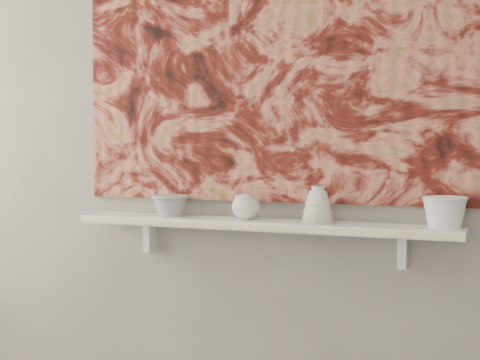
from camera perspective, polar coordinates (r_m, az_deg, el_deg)
The scene contains 11 objects.
wall_back at distance 2.46m, azimuth 2.56°, elevation 6.56°, with size 3.60×3.60×0.00m, color gray.
shelf at distance 2.38m, azimuth 1.75°, elevation -3.80°, with size 1.40×0.18×0.03m, color white.
shelf_stripe at distance 2.29m, azimuth 0.93°, elevation -4.04°, with size 1.40×0.01×0.02m, color beige.
bracket_left at distance 2.66m, azimuth -7.71°, elevation -4.77°, with size 0.03×0.06×0.12m, color white.
bracket_right at distance 2.33m, azimuth 13.75°, elevation -5.89°, with size 0.03×0.06×0.12m, color white.
painting at distance 2.46m, azimuth 2.45°, elevation 11.00°, with size 1.50×0.03×1.10m, color maroon.
house_motif at distance 2.31m, azimuth 12.89°, elevation 3.82°, with size 0.09×0.00×0.08m, color black.
bowl_grey at distance 2.52m, azimuth -5.94°, elevation -2.16°, with size 0.14×0.14×0.08m, color gray, non-canonical shape.
cup_cream at distance 2.39m, azimuth 0.52°, elevation -2.29°, with size 0.10×0.10×0.09m, color beige, non-canonical shape.
bell_vessel at distance 2.30m, azimuth 6.67°, elevation -2.06°, with size 0.12×0.12×0.13m, color beige, non-canonical shape.
bowl_white at distance 2.23m, azimuth 17.06°, elevation -2.63°, with size 0.14×0.14×0.10m, color white, non-canonical shape.
Camera 1 is at (0.84, -0.70, 1.18)m, focal length 50.00 mm.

